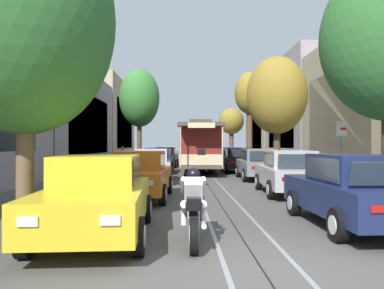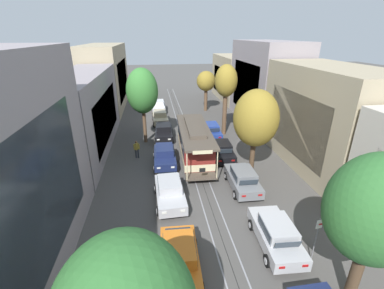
{
  "view_description": "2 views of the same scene",
  "coord_description": "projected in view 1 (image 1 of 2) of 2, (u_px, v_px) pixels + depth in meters",
  "views": [
    {
      "loc": [
        -1.15,
        -5.46,
        1.8
      ],
      "look_at": [
        -0.53,
        18.48,
        1.8
      ],
      "focal_mm": 35.74,
      "sensor_mm": 36.0,
      "label": 1
    },
    {
      "loc": [
        -3.32,
        -2.16,
        10.63
      ],
      "look_at": [
        0.0,
        20.87,
        0.84
      ],
      "focal_mm": 24.75,
      "sensor_mm": 36.0,
      "label": 2
    }
  ],
  "objects": [
    {
      "name": "cable_car_trolley",
      "position": [
        200.0,
        147.0,
        24.96
      ],
      "size": [
        2.79,
        9.17,
        3.28
      ],
      "color": "maroon",
      "rests_on": "ground"
    },
    {
      "name": "parked_car_black_fourth_right",
      "position": [
        238.0,
        160.0,
        24.83
      ],
      "size": [
        2.12,
        4.41,
        1.58
      ],
      "color": "black",
      "rests_on": "ground"
    },
    {
      "name": "street_tree_kerb_left_second",
      "position": [
        139.0,
        99.0,
        29.64
      ],
      "size": [
        3.12,
        3.26,
        7.65
      ],
      "color": "brown",
      "rests_on": "ground"
    },
    {
      "name": "building_facade_left",
      "position": [
        59.0,
        108.0,
        28.52
      ],
      "size": [
        5.23,
        50.6,
        10.15
      ],
      "color": "gray",
      "rests_on": "ground"
    },
    {
      "name": "parked_car_navy_fourth_left",
      "position": [
        158.0,
        160.0,
        24.28
      ],
      "size": [
        2.04,
        4.38,
        1.58
      ],
      "color": "#19234C",
      "rests_on": "ground"
    },
    {
      "name": "parked_car_black_fifth_left",
      "position": [
        165.0,
        157.0,
        30.4
      ],
      "size": [
        2.13,
        4.42,
        1.58
      ],
      "color": "black",
      "rests_on": "ground"
    },
    {
      "name": "parked_car_grey_mid_right",
      "position": [
        258.0,
        164.0,
        19.57
      ],
      "size": [
        2.07,
        4.39,
        1.58
      ],
      "color": "slate",
      "rests_on": "ground"
    },
    {
      "name": "parked_car_orange_second_left",
      "position": [
        140.0,
        175.0,
        12.66
      ],
      "size": [
        2.11,
        4.41,
        1.58
      ],
      "color": "orange",
      "rests_on": "ground"
    },
    {
      "name": "trolley_track_rails",
      "position": [
        197.0,
        168.0,
        28.93
      ],
      "size": [
        1.14,
        58.9,
        0.01
      ],
      "color": "gray",
      "rests_on": "ground"
    },
    {
      "name": "pedestrian_on_left_pavement",
      "position": [
        123.0,
        157.0,
        25.8
      ],
      "size": [
        0.55,
        0.42,
        1.67
      ],
      "color": "#282D38",
      "rests_on": "ground"
    },
    {
      "name": "street_tree_kerb_right_second",
      "position": [
        277.0,
        96.0,
        21.98
      ],
      "size": [
        3.45,
        3.72,
        6.86
      ],
      "color": "#4C3826",
      "rests_on": "ground"
    },
    {
      "name": "street_tree_kerb_right_mid",
      "position": [
        249.0,
        95.0,
        31.09
      ],
      "size": [
        2.39,
        2.54,
        7.72
      ],
      "color": "brown",
      "rests_on": "ground"
    },
    {
      "name": "parked_car_beige_sixth_left",
      "position": [
        165.0,
        155.0,
        35.91
      ],
      "size": [
        2.09,
        4.4,
        1.58
      ],
      "color": "#C1B28E",
      "rests_on": "ground"
    },
    {
      "name": "parked_car_white_far_left",
      "position": [
        167.0,
        154.0,
        41.56
      ],
      "size": [
        2.04,
        4.38,
        1.58
      ],
      "color": "silver",
      "rests_on": "ground"
    },
    {
      "name": "ground_plane",
      "position": [
        199.0,
        171.0,
        25.84
      ],
      "size": [
        160.0,
        160.0,
        0.0
      ],
      "primitive_type": "plane",
      "color": "#4C4947"
    },
    {
      "name": "street_sign_post",
      "position": [
        341.0,
        150.0,
        12.53
      ],
      "size": [
        0.36,
        0.1,
        2.61
      ],
      "color": "slate",
      "rests_on": "ground"
    },
    {
      "name": "building_facade_right",
      "position": [
        331.0,
        114.0,
        29.69
      ],
      "size": [
        5.54,
        50.6,
        9.85
      ],
      "color": "beige",
      "rests_on": "ground"
    },
    {
      "name": "street_tree_kerb_left_near",
      "position": [
        25.0,
        19.0,
        7.58
      ],
      "size": [
        3.54,
        3.79,
        6.62
      ],
      "color": "brown",
      "rests_on": "ground"
    },
    {
      "name": "street_tree_kerb_right_fourth",
      "position": [
        231.0,
        122.0,
        41.2
      ],
      "size": [
        2.7,
        2.64,
        5.75
      ],
      "color": "brown",
      "rests_on": "ground"
    },
    {
      "name": "parked_car_blue_fifth_right",
      "position": [
        230.0,
        157.0,
        30.24
      ],
      "size": [
        2.04,
        4.38,
        1.58
      ],
      "color": "#233D93",
      "rests_on": "ground"
    },
    {
      "name": "parked_car_silver_second_right",
      "position": [
        289.0,
        172.0,
        13.76
      ],
      "size": [
        2.14,
        4.42,
        1.58
      ],
      "color": "#B7B7BC",
      "rests_on": "ground"
    },
    {
      "name": "parked_car_yellow_near_left",
      "position": [
        98.0,
        196.0,
        7.43
      ],
      "size": [
        2.13,
        4.42,
        1.58
      ],
      "color": "gold",
      "rests_on": "ground"
    },
    {
      "name": "parked_car_navy_near_right",
      "position": [
        353.0,
        190.0,
        8.33
      ],
      "size": [
        2.04,
        4.38,
        1.58
      ],
      "color": "#19234C",
      "rests_on": "ground"
    },
    {
      "name": "motorcycle_with_rider",
      "position": [
        193.0,
        208.0,
        6.92
      ],
      "size": [
        0.56,
        1.99,
        1.37
      ],
      "color": "black",
      "rests_on": "ground"
    },
    {
      "name": "parked_car_silver_mid_left",
      "position": [
        152.0,
        165.0,
        18.52
      ],
      "size": [
        2.11,
        4.41,
        1.58
      ],
      "color": "#B7B7BC",
      "rests_on": "ground"
    }
  ]
}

